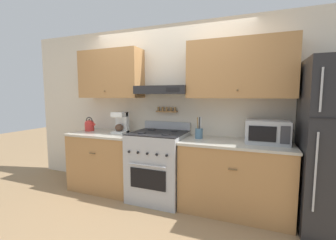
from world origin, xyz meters
name	(u,v)px	position (x,y,z in m)	size (l,w,h in m)	color
ground_plane	(149,208)	(0.00, 0.00, 0.00)	(16.00, 16.00, 0.00)	#937551
wall_back	(171,96)	(0.07, 0.64, 1.47)	(5.20, 0.46, 2.55)	beige
counter_left	(107,160)	(-0.91, 0.35, 0.45)	(1.07, 0.69, 0.90)	#AD7A47
counter_right	(235,176)	(1.06, 0.35, 0.45)	(1.36, 0.69, 0.90)	#AD7A47
stove_range	(159,165)	(0.00, 0.32, 0.49)	(0.75, 0.74, 1.08)	#ADAFB5
refrigerator	(335,147)	(2.09, 0.29, 0.94)	(0.66, 0.78, 1.87)	#232326
tea_kettle	(89,125)	(-1.29, 0.41, 1.00)	(0.19, 0.15, 0.23)	red
coffee_maker	(121,123)	(-0.69, 0.43, 1.06)	(0.20, 0.22, 0.33)	white
microwave	(267,132)	(1.42, 0.42, 1.04)	(0.50, 0.39, 0.28)	#ADAFB5
utensil_crock	(199,133)	(0.57, 0.41, 0.98)	(0.10, 0.10, 0.29)	slate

